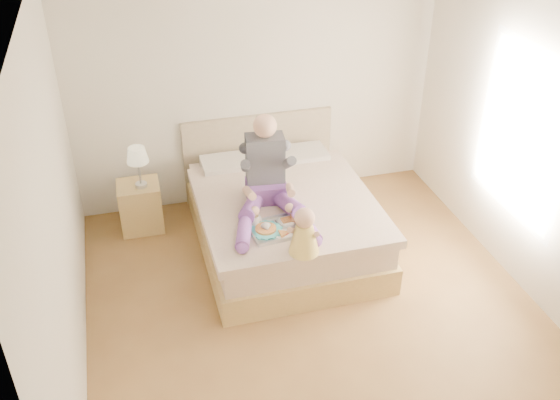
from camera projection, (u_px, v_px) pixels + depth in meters
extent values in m
cube|color=brown|center=(313.00, 307.00, 5.68)|extent=(4.00, 4.20, 0.01)
cube|color=silver|center=(324.00, 8.00, 4.24)|extent=(4.00, 4.20, 0.02)
cube|color=beige|center=(256.00, 84.00, 6.68)|extent=(4.00, 0.02, 2.70)
cube|color=beige|center=(444.00, 375.00, 3.25)|extent=(4.00, 0.02, 2.70)
cube|color=beige|center=(56.00, 216.00, 4.51)|extent=(0.02, 4.20, 2.70)
cube|color=beige|center=(536.00, 149.00, 5.41)|extent=(0.02, 4.20, 2.70)
cube|color=white|center=(523.00, 134.00, 5.54)|extent=(0.02, 1.30, 1.60)
cube|color=white|center=(522.00, 134.00, 5.54)|extent=(0.01, 1.18, 1.48)
cube|color=#A98B4F|center=(283.00, 233.00, 6.43)|extent=(1.68, 2.13, 0.28)
cube|color=beige|center=(283.00, 212.00, 6.30)|extent=(1.60, 2.05, 0.24)
cube|color=beige|center=(287.00, 206.00, 6.09)|extent=(1.70, 1.80, 0.09)
cube|color=beige|center=(231.00, 166.00, 6.72)|extent=(0.62, 0.40, 0.14)
cube|color=beige|center=(298.00, 157.00, 6.89)|extent=(0.62, 0.40, 0.14)
cube|color=gray|center=(258.00, 155.00, 7.12)|extent=(1.70, 0.08, 1.00)
cube|color=#A98B4F|center=(141.00, 206.00, 6.63)|extent=(0.44, 0.40, 0.53)
cylinder|color=#B9BBC0|center=(141.00, 185.00, 6.44)|extent=(0.12, 0.12, 0.04)
cylinder|color=#B9BBC0|center=(139.00, 173.00, 6.37)|extent=(0.02, 0.02, 0.25)
cone|color=beige|center=(137.00, 155.00, 6.26)|extent=(0.22, 0.22, 0.16)
cube|color=#5E3380|center=(266.00, 190.00, 6.07)|extent=(0.42, 0.35, 0.18)
cube|color=#35353C|center=(265.00, 159.00, 5.95)|extent=(0.39, 0.26, 0.48)
sphere|color=#D8A487|center=(265.00, 126.00, 5.73)|extent=(0.22, 0.22, 0.22)
cylinder|color=#5E3380|center=(253.00, 206.00, 5.85)|extent=(0.37, 0.53, 0.22)
cylinder|color=#5E3380|center=(244.00, 232.00, 5.52)|extent=(0.25, 0.48, 0.13)
sphere|color=#5E3380|center=(242.00, 248.00, 5.34)|extent=(0.11, 0.11, 0.11)
cylinder|color=#35353C|center=(245.00, 166.00, 5.80)|extent=(0.15, 0.31, 0.25)
cylinder|color=#D8A487|center=(249.00, 193.00, 5.74)|extent=(0.08, 0.31, 0.16)
sphere|color=#D8A487|center=(255.00, 211.00, 5.67)|extent=(0.09, 0.09, 0.09)
cylinder|color=#5E3380|center=(287.00, 203.00, 5.89)|extent=(0.27, 0.54, 0.22)
cylinder|color=#5E3380|center=(307.00, 226.00, 5.60)|extent=(0.15, 0.47, 0.13)
sphere|color=#5E3380|center=(316.00, 241.00, 5.42)|extent=(0.11, 0.11, 0.11)
cylinder|color=#35353C|center=(288.00, 163.00, 5.85)|extent=(0.09, 0.30, 0.25)
cylinder|color=#D8A487|center=(290.00, 190.00, 5.79)|extent=(0.14, 0.32, 0.16)
sphere|color=#D8A487|center=(290.00, 208.00, 5.71)|extent=(0.09, 0.09, 0.09)
cube|color=#B9BBC0|center=(277.00, 230.00, 5.65)|extent=(0.52, 0.43, 0.01)
cylinder|color=#42BCBE|center=(266.00, 230.00, 5.62)|extent=(0.29, 0.29, 0.02)
cylinder|color=#BA793E|center=(266.00, 229.00, 5.61)|extent=(0.19, 0.19, 0.02)
cylinder|color=white|center=(255.00, 220.00, 5.68)|extent=(0.08, 0.08, 0.10)
torus|color=white|center=(260.00, 219.00, 5.70)|extent=(0.02, 0.07, 0.07)
cylinder|color=olive|center=(255.00, 216.00, 5.66)|extent=(0.08, 0.08, 0.01)
cylinder|color=white|center=(286.00, 221.00, 5.74)|extent=(0.16, 0.16, 0.01)
cube|color=#BA793E|center=(286.00, 220.00, 5.73)|extent=(0.10, 0.09, 0.02)
cylinder|color=white|center=(283.00, 235.00, 5.56)|extent=(0.16, 0.16, 0.01)
ellipsoid|color=#B7132E|center=(286.00, 234.00, 5.55)|extent=(0.04, 0.03, 0.01)
cylinder|color=white|center=(294.00, 215.00, 5.72)|extent=(0.07, 0.07, 0.13)
cylinder|color=orange|center=(294.00, 216.00, 5.72)|extent=(0.07, 0.07, 0.12)
cylinder|color=white|center=(298.00, 230.00, 5.60)|extent=(0.07, 0.07, 0.04)
cylinder|color=#412009|center=(298.00, 230.00, 5.60)|extent=(0.06, 0.06, 0.03)
cone|color=#E4C048|center=(304.00, 238.00, 5.31)|extent=(0.26, 0.26, 0.28)
sphere|color=#D8A487|center=(305.00, 218.00, 5.19)|extent=(0.18, 0.18, 0.18)
cylinder|color=#D8A487|center=(302.00, 238.00, 5.47)|extent=(0.17, 0.19, 0.07)
sphere|color=#D8A487|center=(304.00, 231.00, 5.55)|extent=(0.06, 0.06, 0.06)
cylinder|color=#D8A487|center=(293.00, 230.00, 5.31)|extent=(0.14, 0.14, 0.12)
cylinder|color=#D8A487|center=(313.00, 239.00, 5.45)|extent=(0.13, 0.21, 0.07)
sphere|color=#D8A487|center=(316.00, 233.00, 5.53)|extent=(0.06, 0.06, 0.06)
cylinder|color=#D8A487|center=(317.00, 234.00, 5.26)|extent=(0.09, 0.15, 0.12)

